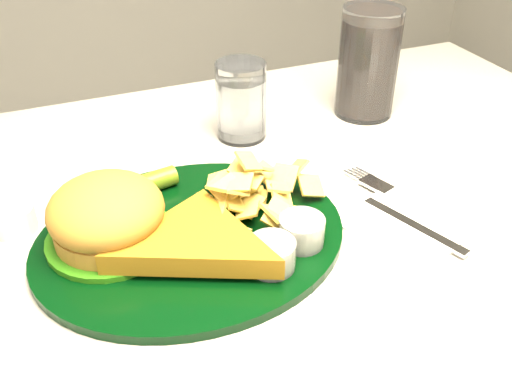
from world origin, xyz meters
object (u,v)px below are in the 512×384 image
water_glass (241,101)px  cola_glass (368,63)px  dinner_plate (189,213)px  fork_napkin (408,221)px

water_glass → cola_glass: (0.20, -0.00, 0.03)m
dinner_plate → fork_napkin: 0.25m
water_glass → fork_napkin: (0.10, -0.27, -0.05)m
dinner_plate → water_glass: (0.14, 0.20, 0.02)m
water_glass → fork_napkin: 0.29m
cola_glass → water_glass: bearing=179.7°
water_glass → fork_napkin: bearing=-69.7°
water_glass → cola_glass: cola_glass is taller
cola_glass → dinner_plate: bearing=-149.1°
water_glass → cola_glass: size_ratio=0.68×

